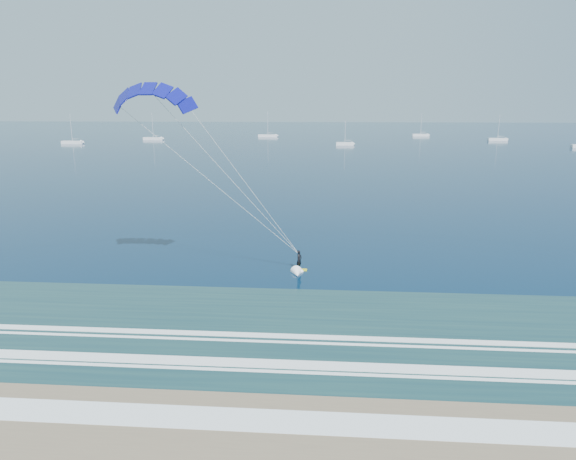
% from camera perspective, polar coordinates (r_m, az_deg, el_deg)
% --- Properties ---
extents(ground, '(900.00, 900.00, 0.00)m').
position_cam_1_polar(ground, '(28.96, -8.65, -19.56)').
color(ground, '#072542').
rests_on(ground, ground).
extents(kitesurfer_rig, '(17.48, 8.28, 18.61)m').
position_cam_1_polar(kitesurfer_rig, '(46.01, -6.57, 5.81)').
color(kitesurfer_rig, '#CCCB18').
rests_on(kitesurfer_rig, ground).
extents(sailboat_0, '(8.79, 2.40, 11.94)m').
position_cam_1_polar(sailboat_0, '(230.89, -22.82, 8.99)').
color(sailboat_0, silver).
rests_on(sailboat_0, ground).
extents(sailboat_1, '(8.90, 2.40, 12.20)m').
position_cam_1_polar(sailboat_1, '(244.07, -14.74, 9.81)').
color(sailboat_1, silver).
rests_on(sailboat_1, ground).
extents(sailboat_2, '(9.38, 2.40, 12.55)m').
position_cam_1_polar(sailboat_2, '(258.07, -2.26, 10.44)').
color(sailboat_2, silver).
rests_on(sailboat_2, ground).
extents(sailboat_3, '(6.84, 2.40, 9.75)m').
position_cam_1_polar(sailboat_3, '(206.42, 6.33, 9.52)').
color(sailboat_3, silver).
rests_on(sailboat_3, ground).
extents(sailboat_4, '(8.23, 2.40, 11.25)m').
position_cam_1_polar(sailboat_4, '(271.88, 14.51, 10.19)').
color(sailboat_4, silver).
rests_on(sailboat_4, ground).
extents(sailboat_5, '(8.22, 2.40, 11.29)m').
position_cam_1_polar(sailboat_5, '(248.82, 22.26, 9.32)').
color(sailboat_5, silver).
rests_on(sailboat_5, ground).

